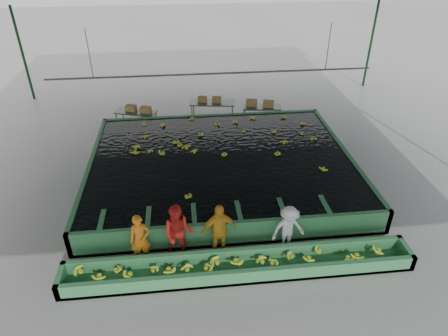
{
  "coord_description": "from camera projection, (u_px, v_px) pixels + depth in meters",
  "views": [
    {
      "loc": [
        -1.34,
        -11.65,
        8.59
      ],
      "look_at": [
        0.0,
        0.5,
        1.0
      ],
      "focal_mm": 32.0,
      "sensor_mm": 36.0,
      "label": 1
    }
  ],
  "objects": [
    {
      "name": "ground",
      "position": [
        226.0,
        199.0,
        14.49
      ],
      "size": [
        80.0,
        80.0,
        0.0
      ],
      "primitive_type": "plane",
      "color": "gray",
      "rests_on": "ground"
    },
    {
      "name": "shed_roof",
      "position": [
        226.0,
        63.0,
        11.86
      ],
      "size": [
        20.0,
        22.0,
        0.04
      ],
      "primitive_type": "cube",
      "color": "slate",
      "rests_on": "shed_posts"
    },
    {
      "name": "shed_posts",
      "position": [
        226.0,
        137.0,
        13.17
      ],
      "size": [
        20.0,
        22.0,
        5.0
      ],
      "primitive_type": null,
      "color": "#0D3616",
      "rests_on": "ground"
    },
    {
      "name": "flotation_tank",
      "position": [
        221.0,
        167.0,
        15.52
      ],
      "size": [
        10.0,
        8.0,
        0.9
      ],
      "primitive_type": null,
      "color": "#317643",
      "rests_on": "ground"
    },
    {
      "name": "tank_water",
      "position": [
        221.0,
        158.0,
        15.31
      ],
      "size": [
        9.7,
        7.7,
        0.0
      ],
      "primitive_type": "cube",
      "color": "black",
      "rests_on": "flotation_tank"
    },
    {
      "name": "sorting_trough",
      "position": [
        240.0,
        266.0,
        11.32
      ],
      "size": [
        10.0,
        1.0,
        0.5
      ],
      "primitive_type": null,
      "color": "#317643",
      "rests_on": "ground"
    },
    {
      "name": "cableway_rail",
      "position": [
        212.0,
        74.0,
        17.13
      ],
      "size": [
        0.08,
        0.08,
        14.0
      ],
      "primitive_type": "cylinder",
      "color": "#59605B",
      "rests_on": "shed_roof"
    },
    {
      "name": "rail_hanger_left",
      "position": [
        89.0,
        54.0,
        16.14
      ],
      "size": [
        0.04,
        0.04,
        2.0
      ],
      "primitive_type": "cylinder",
      "color": "#59605B",
      "rests_on": "shed_roof"
    },
    {
      "name": "rail_hanger_right",
      "position": [
        328.0,
        47.0,
        17.07
      ],
      "size": [
        0.04,
        0.04,
        2.0
      ],
      "primitive_type": "cylinder",
      "color": "#59605B",
      "rests_on": "shed_roof"
    },
    {
      "name": "worker_a",
      "position": [
        140.0,
        239.0,
        11.44
      ],
      "size": [
        0.65,
        0.48,
        1.62
      ],
      "primitive_type": "imported",
      "rotation": [
        0.0,
        0.0,
        0.16
      ],
      "color": "orange",
      "rests_on": "ground"
    },
    {
      "name": "worker_b",
      "position": [
        179.0,
        233.0,
        11.48
      ],
      "size": [
        1.0,
        0.82,
        1.88
      ],
      "primitive_type": "imported",
      "rotation": [
        0.0,
        0.0,
        -0.13
      ],
      "color": "red",
      "rests_on": "ground"
    },
    {
      "name": "worker_c",
      "position": [
        219.0,
        231.0,
        11.6
      ],
      "size": [
        1.14,
        0.64,
        1.83
      ],
      "primitive_type": "imported",
      "rotation": [
        0.0,
        0.0,
        0.19
      ],
      "color": "gold",
      "rests_on": "ground"
    },
    {
      "name": "worker_d",
      "position": [
        288.0,
        229.0,
        11.86
      ],
      "size": [
        1.1,
        0.73,
        1.58
      ],
      "primitive_type": "imported",
      "rotation": [
        0.0,
        0.0,
        0.15
      ],
      "color": "silver",
      "rests_on": "ground"
    },
    {
      "name": "packing_table_left",
      "position": [
        137.0,
        120.0,
        19.18
      ],
      "size": [
        2.09,
        1.36,
        0.88
      ],
      "primitive_type": null,
      "rotation": [
        0.0,
        0.0,
        -0.33
      ],
      "color": "#59605B",
      "rests_on": "ground"
    },
    {
      "name": "packing_table_mid",
      "position": [
        213.0,
        111.0,
        19.9
      ],
      "size": [
        2.3,
        1.19,
        1.0
      ],
      "primitive_type": null,
      "rotation": [
        0.0,
        0.0,
        -0.15
      ],
      "color": "#59605B",
      "rests_on": "ground"
    },
    {
      "name": "packing_table_right",
      "position": [
        261.0,
        115.0,
        19.75
      ],
      "size": [
        1.95,
        0.97,
        0.85
      ],
      "primitive_type": null,
      "rotation": [
        0.0,
        0.0,
        -0.12
      ],
      "color": "#59605B",
      "rests_on": "ground"
    },
    {
      "name": "box_stack_left",
      "position": [
        139.0,
        111.0,
        18.95
      ],
      "size": [
        1.28,
        0.75,
        0.27
      ],
      "primitive_type": null,
      "rotation": [
        0.0,
        0.0,
        -0.36
      ],
      "color": "olive",
      "rests_on": "packing_table_left"
    },
    {
      "name": "box_stack_mid",
      "position": [
        210.0,
        102.0,
        19.67
      ],
      "size": [
        1.18,
        0.48,
        0.25
      ],
      "primitive_type": null,
      "rotation": [
        0.0,
        0.0,
        -0.14
      ],
      "color": "olive",
      "rests_on": "packing_table_mid"
    },
    {
      "name": "box_stack_right",
      "position": [
        260.0,
        106.0,
        19.57
      ],
      "size": [
        1.4,
        0.72,
        0.29
      ],
      "primitive_type": null,
      "rotation": [
        0.0,
        0.0,
        -0.27
      ],
      "color": "olive",
      "rests_on": "packing_table_right"
    },
    {
      "name": "floating_bananas",
      "position": [
        219.0,
        148.0,
        15.99
      ],
      "size": [
        8.95,
        6.1,
        0.12
      ],
      "primitive_type": null,
      "color": "#B2CE26",
      "rests_on": "tank_water"
    },
    {
      "name": "trough_bananas",
      "position": [
        240.0,
        262.0,
        11.24
      ],
      "size": [
        9.57,
        0.64,
        0.13
      ],
      "primitive_type": null,
      "color": "#B2CE26",
      "rests_on": "sorting_trough"
    }
  ]
}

